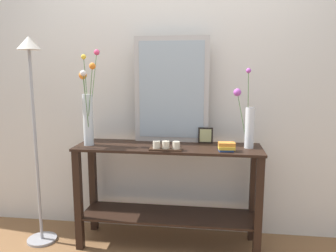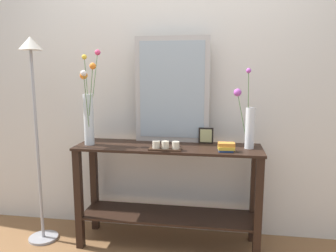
% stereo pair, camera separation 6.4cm
% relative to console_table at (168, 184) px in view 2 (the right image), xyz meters
% --- Properties ---
extents(ground_plane, '(7.00, 6.00, 0.02)m').
position_rel_console_table_xyz_m(ground_plane, '(0.00, 0.00, -0.52)').
color(ground_plane, brown).
extents(wall_back, '(6.40, 0.08, 2.70)m').
position_rel_console_table_xyz_m(wall_back, '(0.00, 0.32, 0.84)').
color(wall_back, silver).
rests_on(wall_back, ground).
extents(console_table, '(1.46, 0.40, 0.83)m').
position_rel_console_table_xyz_m(console_table, '(0.00, 0.00, 0.00)').
color(console_table, black).
rests_on(console_table, ground).
extents(mirror_leaning, '(0.61, 0.03, 0.86)m').
position_rel_console_table_xyz_m(mirror_leaning, '(0.01, 0.17, 0.74)').
color(mirror_leaning, '#B7B2AD').
rests_on(mirror_leaning, console_table).
extents(tall_vase_left, '(0.18, 0.27, 0.75)m').
position_rel_console_table_xyz_m(tall_vase_left, '(-0.63, -0.05, 0.59)').
color(tall_vase_left, silver).
rests_on(tall_vase_left, console_table).
extents(vase_right, '(0.16, 0.11, 0.60)m').
position_rel_console_table_xyz_m(vase_right, '(0.61, 0.02, 0.51)').
color(vase_right, silver).
rests_on(vase_right, console_table).
extents(candle_tray, '(0.24, 0.09, 0.07)m').
position_rel_console_table_xyz_m(candle_tray, '(0.00, -0.13, 0.34)').
color(candle_tray, '#382316').
rests_on(candle_tray, console_table).
extents(picture_frame_small, '(0.12, 0.01, 0.13)m').
position_rel_console_table_xyz_m(picture_frame_small, '(0.29, 0.14, 0.38)').
color(picture_frame_small, black).
rests_on(picture_frame_small, console_table).
extents(book_stack, '(0.13, 0.10, 0.07)m').
position_rel_console_table_xyz_m(book_stack, '(0.45, -0.11, 0.35)').
color(book_stack, '#2D519E').
rests_on(book_stack, console_table).
extents(floor_lamp, '(0.24, 0.24, 1.67)m').
position_rel_console_table_xyz_m(floor_lamp, '(-1.06, -0.09, 0.62)').
color(floor_lamp, '#9E9EA3').
rests_on(floor_lamp, ground).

